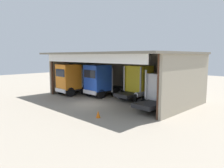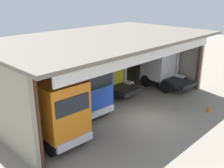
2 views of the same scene
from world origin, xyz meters
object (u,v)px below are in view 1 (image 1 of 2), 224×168
(truck_blue_center_bay, at_px, (99,80))
(truck_white_center_right_bay, at_px, (163,91))
(tool_cart, at_px, (160,95))
(traffic_cone, at_px, (98,114))
(oil_drum, at_px, (137,91))
(truck_orange_center_left_bay, at_px, (70,79))
(truck_yellow_left_bay, at_px, (138,82))

(truck_blue_center_bay, relative_size, truck_white_center_right_bay, 1.10)
(tool_cart, bearing_deg, truck_blue_center_bay, -150.95)
(tool_cart, xyz_separation_m, traffic_cone, (0.23, -9.36, -0.22))
(truck_blue_center_bay, xyz_separation_m, oil_drum, (2.31, 4.13, -1.46))
(truck_blue_center_bay, xyz_separation_m, tool_cart, (6.18, 3.43, -1.44))
(truck_orange_center_left_bay, height_order, truck_yellow_left_bay, truck_orange_center_left_bay)
(truck_yellow_left_bay, bearing_deg, truck_blue_center_bay, -153.63)
(truck_yellow_left_bay, xyz_separation_m, traffic_cone, (2.27, -7.90, -1.65))
(truck_yellow_left_bay, height_order, truck_white_center_right_bay, truck_yellow_left_bay)
(truck_blue_center_bay, bearing_deg, truck_orange_center_left_bay, 30.18)
(tool_cart, bearing_deg, truck_white_center_right_bay, -55.89)
(traffic_cone, bearing_deg, oil_drum, 112.21)
(truck_blue_center_bay, bearing_deg, oil_drum, -117.22)
(tool_cart, bearing_deg, truck_yellow_left_bay, -144.46)
(truck_white_center_right_bay, xyz_separation_m, tool_cart, (-2.49, 3.68, -1.20))
(truck_white_center_right_bay, xyz_separation_m, traffic_cone, (-2.26, -5.68, -1.42))
(truck_blue_center_bay, distance_m, traffic_cone, 8.89)
(truck_orange_center_left_bay, distance_m, oil_drum, 8.38)
(truck_orange_center_left_bay, bearing_deg, truck_blue_center_bay, -149.62)
(truck_blue_center_bay, bearing_deg, tool_cart, -148.90)
(truck_blue_center_bay, bearing_deg, traffic_cone, 139.32)
(truck_white_center_right_bay, distance_m, tool_cart, 4.60)
(truck_orange_center_left_bay, height_order, traffic_cone, truck_orange_center_left_bay)
(truck_yellow_left_bay, bearing_deg, traffic_cone, -73.09)
(tool_cart, bearing_deg, oil_drum, 169.87)
(truck_white_center_right_bay, xyz_separation_m, oil_drum, (-6.36, 4.37, -1.23))
(truck_blue_center_bay, relative_size, truck_yellow_left_bay, 1.22)
(oil_drum, bearing_deg, truck_orange_center_left_bay, -133.88)
(traffic_cone, bearing_deg, truck_white_center_right_bay, 68.36)
(truck_blue_center_bay, bearing_deg, truck_yellow_left_bay, -152.44)
(truck_orange_center_left_bay, distance_m, truck_white_center_right_bay, 12.18)
(truck_yellow_left_bay, bearing_deg, truck_white_center_right_bay, -25.24)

